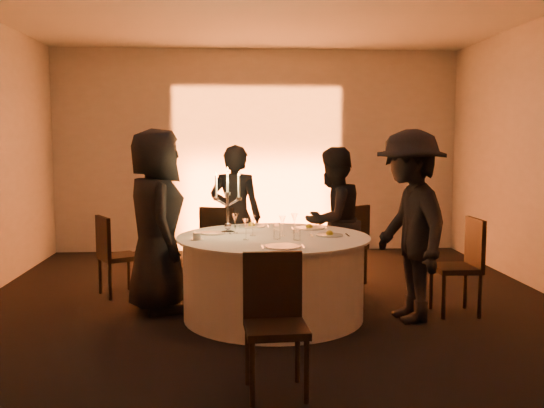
{
  "coord_description": "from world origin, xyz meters",
  "views": [
    {
      "loc": [
        -0.38,
        -5.57,
        1.66
      ],
      "look_at": [
        0.0,
        0.2,
        1.05
      ],
      "focal_mm": 40.0,
      "sensor_mm": 36.0,
      "label": 1
    }
  ],
  "objects": [
    {
      "name": "floor",
      "position": [
        0.0,
        0.0,
        0.0
      ],
      "size": [
        7.0,
        7.0,
        0.0
      ],
      "primitive_type": "plane",
      "color": "black",
      "rests_on": "ground"
    },
    {
      "name": "wall_back",
      "position": [
        0.0,
        3.5,
        1.5
      ],
      "size": [
        7.0,
        0.0,
        7.0
      ],
      "primitive_type": "plane",
      "rotation": [
        1.57,
        0.0,
        0.0
      ],
      "color": "#B9B3AC",
      "rests_on": "floor"
    },
    {
      "name": "wall_front",
      "position": [
        0.0,
        -3.5,
        1.5
      ],
      "size": [
        7.0,
        0.0,
        7.0
      ],
      "primitive_type": "plane",
      "rotation": [
        -1.57,
        0.0,
        0.0
      ],
      "color": "#B9B3AC",
      "rests_on": "floor"
    },
    {
      "name": "uplighter_fixture",
      "position": [
        0.0,
        3.2,
        0.05
      ],
      "size": [
        0.25,
        0.12,
        0.1
      ],
      "primitive_type": "cube",
      "color": "black",
      "rests_on": "floor"
    },
    {
      "name": "banquet_table",
      "position": [
        0.0,
        0.0,
        0.38
      ],
      "size": [
        1.8,
        1.8,
        0.77
      ],
      "color": "black",
      "rests_on": "floor"
    },
    {
      "name": "chair_left",
      "position": [
        -1.66,
        0.89,
        0.48
      ],
      "size": [
        0.52,
        0.52,
        0.86
      ],
      "rotation": [
        0.0,
        0.0,
        2.1
      ],
      "color": "black",
      "rests_on": "floor"
    },
    {
      "name": "chair_back_left",
      "position": [
        -0.52,
        1.23,
        0.52
      ],
      "size": [
        0.52,
        0.52,
        0.92
      ],
      "rotation": [
        0.0,
        0.0,
        2.78
      ],
      "color": "black",
      "rests_on": "floor"
    },
    {
      "name": "chair_back_right",
      "position": [
        0.96,
        1.21,
        0.52
      ],
      "size": [
        0.56,
        0.56,
        0.92
      ],
      "rotation": [
        0.0,
        0.0,
        -2.52
      ],
      "color": "black",
      "rests_on": "floor"
    },
    {
      "name": "chair_right",
      "position": [
        1.82,
        -0.01,
        0.52
      ],
      "size": [
        0.41,
        0.41,
        0.92
      ],
      "rotation": [
        0.0,
        0.0,
        -1.56
      ],
      "color": "black",
      "rests_on": "floor"
    },
    {
      "name": "chair_front",
      "position": [
        -0.11,
        -1.67,
        0.51
      ],
      "size": [
        0.42,
        0.42,
        0.91
      ],
      "rotation": [
        0.0,
        0.0,
        0.06
      ],
      "color": "black",
      "rests_on": "floor"
    },
    {
      "name": "guest_left",
      "position": [
        -1.12,
        0.29,
        0.89
      ],
      "size": [
        0.77,
        0.98,
        1.77
      ],
      "primitive_type": "imported",
      "rotation": [
        0.0,
        0.0,
        1.83
      ],
      "color": "black",
      "rests_on": "floor"
    },
    {
      "name": "guest_back_left",
      "position": [
        -0.35,
        1.17,
        0.81
      ],
      "size": [
        0.67,
        0.54,
        1.61
      ],
      "primitive_type": "imported",
      "rotation": [
        0.0,
        0.0,
        2.85
      ],
      "color": "black",
      "rests_on": "floor"
    },
    {
      "name": "guest_back_right",
      "position": [
        0.7,
        0.84,
        0.79
      ],
      "size": [
        0.98,
        0.96,
        1.59
      ],
      "primitive_type": "imported",
      "rotation": [
        0.0,
        0.0,
        -2.45
      ],
      "color": "black",
      "rests_on": "floor"
    },
    {
      "name": "guest_right",
      "position": [
        1.24,
        -0.17,
        0.88
      ],
      "size": [
        0.8,
        1.21,
        1.76
      ],
      "primitive_type": "imported",
      "rotation": [
        0.0,
        0.0,
        -1.44
      ],
      "color": "black",
      "rests_on": "floor"
    },
    {
      "name": "plate_left",
      "position": [
        -0.57,
        0.18,
        0.78
      ],
      "size": [
        0.36,
        0.25,
        0.01
      ],
      "color": "silver",
      "rests_on": "banquet_table"
    },
    {
      "name": "plate_back_left",
      "position": [
        -0.18,
        0.61,
        0.79
      ],
      "size": [
        0.36,
        0.27,
        0.08
      ],
      "color": "silver",
      "rests_on": "banquet_table"
    },
    {
      "name": "plate_back_right",
      "position": [
        0.39,
        0.44,
        0.79
      ],
      "size": [
        0.35,
        0.29,
        0.08
      ],
      "color": "silver",
      "rests_on": "banquet_table"
    },
    {
      "name": "plate_right",
      "position": [
        0.52,
        -0.02,
        0.79
      ],
      "size": [
        0.36,
        0.25,
        0.08
      ],
      "color": "silver",
      "rests_on": "banquet_table"
    },
    {
      "name": "plate_front",
      "position": [
        0.04,
        -0.6,
        0.78
      ],
      "size": [
        0.36,
        0.3,
        0.01
      ],
      "color": "silver",
      "rests_on": "banquet_table"
    },
    {
      "name": "coffee_cup",
      "position": [
        -0.7,
        -0.17,
        0.8
      ],
      "size": [
        0.11,
        0.11,
        0.07
      ],
      "color": "silver",
      "rests_on": "banquet_table"
    },
    {
      "name": "candelabra",
      "position": [
        -0.42,
        0.2,
        0.99
      ],
      "size": [
        0.27,
        0.13,
        0.64
      ],
      "color": "silver",
      "rests_on": "banquet_table"
    },
    {
      "name": "wine_glass_a",
      "position": [
        -0.26,
        -0.19,
        0.91
      ],
      "size": [
        0.07,
        0.07,
        0.19
      ],
      "color": "silver",
      "rests_on": "banquet_table"
    },
    {
      "name": "wine_glass_b",
      "position": [
        -0.36,
        0.19,
        0.91
      ],
      "size": [
        0.07,
        0.07,
        0.19
      ],
      "color": "silver",
      "rests_on": "banquet_table"
    },
    {
      "name": "wine_glass_c",
      "position": [
        -0.19,
        0.03,
        0.91
      ],
      "size": [
        0.07,
        0.07,
        0.19
      ],
      "color": "silver",
      "rests_on": "banquet_table"
    },
    {
      "name": "wine_glass_d",
      "position": [
        0.21,
        0.18,
        0.91
      ],
      "size": [
        0.07,
        0.07,
        0.19
      ],
      "color": "silver",
      "rests_on": "banquet_table"
    },
    {
      "name": "wine_glass_e",
      "position": [
        0.08,
        -0.01,
        0.91
      ],
      "size": [
        0.07,
        0.07,
        0.19
      ],
      "color": "silver",
      "rests_on": "banquet_table"
    },
    {
      "name": "tumbler_a",
      "position": [
        0.05,
        0.25,
        0.82
      ],
      "size": [
        0.07,
        0.07,
        0.09
      ],
      "primitive_type": "cylinder",
      "color": "silver",
      "rests_on": "banquet_table"
    },
    {
      "name": "tumbler_b",
      "position": [
        0.02,
        -0.17,
        0.82
      ],
      "size": [
        0.07,
        0.07,
        0.09
      ],
      "primitive_type": "cylinder",
      "color": "silver",
      "rests_on": "banquet_table"
    },
    {
      "name": "tumbler_c",
      "position": [
        0.19,
        -0.24,
        0.82
      ],
      "size": [
        0.07,
        0.07,
        0.09
      ],
      "primitive_type": "cylinder",
      "color": "silver",
      "rests_on": "banquet_table"
    }
  ]
}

